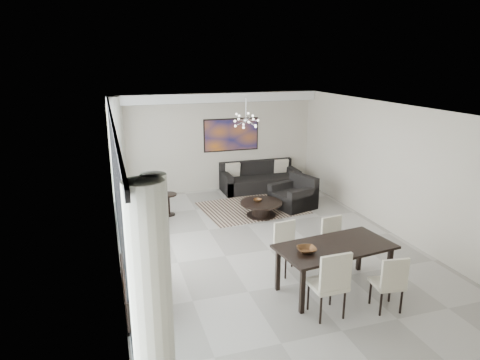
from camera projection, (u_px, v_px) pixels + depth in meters
name	position (u px, v px, depth m)	size (l,w,h in m)	color
room_shell	(292.00, 181.00, 8.62)	(6.00, 9.00, 2.90)	#A8A39B
window_wall	(123.00, 196.00, 7.65)	(0.37, 8.95, 2.90)	silver
soffit	(216.00, 97.00, 12.06)	(5.98, 0.40, 0.26)	white
painting	(231.00, 135.00, 12.67)	(1.68, 0.04, 0.98)	#C2641A
chandelier	(246.00, 120.00, 10.62)	(0.66, 0.66, 0.71)	silver
rug	(252.00, 208.00, 11.37)	(2.57, 1.98, 0.01)	black
coffee_table	(261.00, 208.00, 10.74)	(1.06, 1.06, 0.37)	black
bowl_coffee	(258.00, 200.00, 10.72)	(0.22, 0.22, 0.07)	brown
sofa_main	(259.00, 180.00, 12.90)	(2.30, 0.94, 0.84)	black
loveseat	(134.00, 210.00, 10.42)	(0.88, 1.57, 0.78)	black
armchair	(294.00, 197.00, 11.38)	(1.19, 1.23, 0.84)	black
side_table	(169.00, 201.00, 10.76)	(0.41, 0.41, 0.57)	black
tv_console	(138.00, 288.00, 6.88)	(0.47, 1.69, 0.53)	black
television	(147.00, 257.00, 6.73)	(1.03, 0.14, 0.59)	gray
dining_table	(335.00, 250.00, 7.17)	(2.07, 1.21, 0.82)	black
dining_chair_sw	(331.00, 280.00, 6.38)	(0.52, 0.52, 1.11)	beige
dining_chair_se	(390.00, 280.00, 6.57)	(0.49, 0.49, 0.95)	beige
dining_chair_nw	(287.00, 244.00, 7.87)	(0.49, 0.49, 0.95)	beige
dining_chair_ne	(334.00, 239.00, 8.09)	(0.49, 0.49, 0.96)	beige
bowl_dining	(307.00, 250.00, 6.90)	(0.31, 0.31, 0.08)	brown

